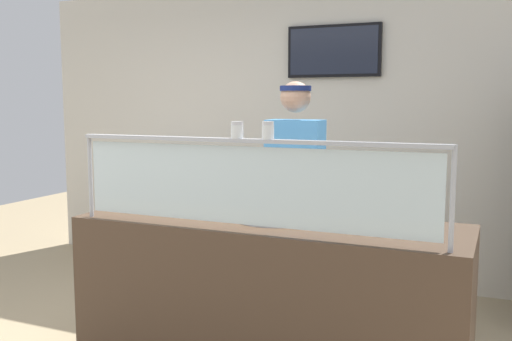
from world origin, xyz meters
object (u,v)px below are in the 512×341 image
(pizza_tray, at_px, (277,216))
(worker_figure, at_px, (295,191))
(pizza_box_stack, at_px, (151,174))
(pizza_server, at_px, (270,212))
(pepper_flake_shaker, at_px, (268,131))
(parmesan_shaker, at_px, (237,131))

(pizza_tray, relative_size, worker_figure, 0.28)
(pizza_box_stack, bearing_deg, pizza_server, -39.66)
(pizza_tray, bearing_deg, pizza_server, -151.23)
(pizza_tray, bearing_deg, worker_figure, 100.74)
(pizza_tray, height_order, worker_figure, worker_figure)
(pepper_flake_shaker, bearing_deg, pizza_tray, 104.63)
(worker_figure, bearing_deg, parmesan_shaker, -87.10)
(pepper_flake_shaker, height_order, worker_figure, worker_figure)
(pizza_tray, distance_m, pizza_server, 0.05)
(parmesan_shaker, height_order, pepper_flake_shaker, pepper_flake_shaker)
(pizza_tray, relative_size, pizza_server, 1.77)
(parmesan_shaker, bearing_deg, pizza_box_stack, 133.82)
(pizza_box_stack, bearing_deg, parmesan_shaker, -46.18)
(pizza_tray, height_order, pizza_box_stack, pizza_box_stack)
(pizza_tray, xyz_separation_m, pizza_box_stack, (-1.89, 1.52, -0.03))
(pizza_tray, relative_size, pepper_flake_shaker, 5.53)
(pepper_flake_shaker, bearing_deg, pizza_server, 110.70)
(pizza_server, bearing_deg, pizza_tray, 19.71)
(parmesan_shaker, relative_size, worker_figure, 0.05)
(parmesan_shaker, xyz_separation_m, pizza_box_stack, (-1.82, 1.89, -0.54))
(pizza_server, xyz_separation_m, parmesan_shaker, (-0.04, -0.36, 0.49))
(pizza_box_stack, bearing_deg, worker_figure, -25.82)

